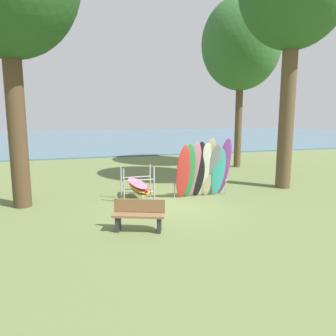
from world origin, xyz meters
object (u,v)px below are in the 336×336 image
(park_bench, at_px, (139,214))
(tree_mid_behind, at_px, (241,45))
(board_storage_rack, at_px, (138,186))
(leaning_board_pile, at_px, (204,170))

(park_bench, bearing_deg, tree_mid_behind, 48.55)
(park_bench, bearing_deg, board_storage_rack, 78.54)
(leaning_board_pile, relative_size, board_storage_rack, 1.07)
(tree_mid_behind, distance_m, board_storage_rack, 11.11)
(tree_mid_behind, xyz_separation_m, park_bench, (-7.76, -8.78, -6.46))
(leaning_board_pile, distance_m, board_storage_rack, 2.50)
(tree_mid_behind, relative_size, board_storage_rack, 4.45)
(leaning_board_pile, bearing_deg, tree_mid_behind, 52.07)
(board_storage_rack, bearing_deg, leaning_board_pile, -9.40)
(park_bench, bearing_deg, leaning_board_pile, 41.95)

